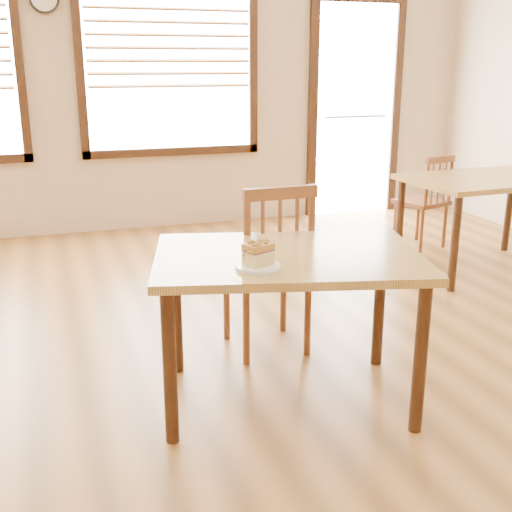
{
  "coord_description": "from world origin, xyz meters",
  "views": [
    {
      "loc": [
        -0.98,
        -2.36,
        1.6
      ],
      "look_at": [
        -0.12,
        0.16,
        0.8
      ],
      "focal_mm": 45.0,
      "sensor_mm": 36.0,
      "label": 1
    }
  ],
  "objects_px": {
    "cafe_table_second": "(488,189)",
    "cake_slice": "(258,253)",
    "cafe_table_main": "(288,273)",
    "cafe_chair_second": "(425,201)",
    "cafe_chair_main": "(269,267)",
    "plate": "(258,267)"
  },
  "relations": [
    {
      "from": "cafe_table_second",
      "to": "cafe_table_main",
      "type": "bearing_deg",
      "value": -149.85
    },
    {
      "from": "cake_slice",
      "to": "cafe_chair_second",
      "type": "bearing_deg",
      "value": 20.35
    },
    {
      "from": "cafe_chair_second",
      "to": "cake_slice",
      "type": "xyz_separation_m",
      "value": [
        -2.37,
        -2.32,
        0.39
      ]
    },
    {
      "from": "cafe_table_main",
      "to": "cake_slice",
      "type": "distance_m",
      "value": 0.31
    },
    {
      "from": "cafe_chair_main",
      "to": "cafe_table_main",
      "type": "bearing_deg",
      "value": 78.09
    },
    {
      "from": "cafe_table_second",
      "to": "cafe_chair_second",
      "type": "xyz_separation_m",
      "value": [
        -0.1,
        0.7,
        -0.23
      ]
    },
    {
      "from": "cafe_chair_second",
      "to": "cake_slice",
      "type": "distance_m",
      "value": 3.34
    },
    {
      "from": "cafe_chair_main",
      "to": "plate",
      "type": "relative_size",
      "value": 5.02
    },
    {
      "from": "cafe_table_second",
      "to": "cake_slice",
      "type": "bearing_deg",
      "value": -149.33
    },
    {
      "from": "plate",
      "to": "cake_slice",
      "type": "xyz_separation_m",
      "value": [
        -0.0,
        0.0,
        0.06
      ]
    },
    {
      "from": "cafe_table_second",
      "to": "cake_slice",
      "type": "distance_m",
      "value": 2.96
    },
    {
      "from": "cafe_chair_main",
      "to": "cake_slice",
      "type": "height_order",
      "value": "cafe_chair_main"
    },
    {
      "from": "cafe_table_main",
      "to": "cake_slice",
      "type": "xyz_separation_m",
      "value": [
        -0.21,
        -0.16,
        0.16
      ]
    },
    {
      "from": "cafe_table_main",
      "to": "cafe_table_second",
      "type": "distance_m",
      "value": 2.69
    },
    {
      "from": "cafe_table_second",
      "to": "cake_slice",
      "type": "height_order",
      "value": "cake_slice"
    },
    {
      "from": "cafe_table_main",
      "to": "cafe_chair_second",
      "type": "bearing_deg",
      "value": 59.14
    },
    {
      "from": "cafe_chair_main",
      "to": "cafe_table_second",
      "type": "xyz_separation_m",
      "value": [
        2.16,
        0.89,
        0.15
      ]
    },
    {
      "from": "cafe_table_main",
      "to": "cafe_chair_second",
      "type": "relative_size",
      "value": 1.65
    },
    {
      "from": "cafe_table_main",
      "to": "cafe_table_second",
      "type": "relative_size",
      "value": 1.08
    },
    {
      "from": "cafe_chair_main",
      "to": "plate",
      "type": "bearing_deg",
      "value": 65.71
    },
    {
      "from": "cafe_table_main",
      "to": "plate",
      "type": "height_order",
      "value": "plate"
    },
    {
      "from": "cafe_table_main",
      "to": "cafe_chair_second",
      "type": "distance_m",
      "value": 3.07
    }
  ]
}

